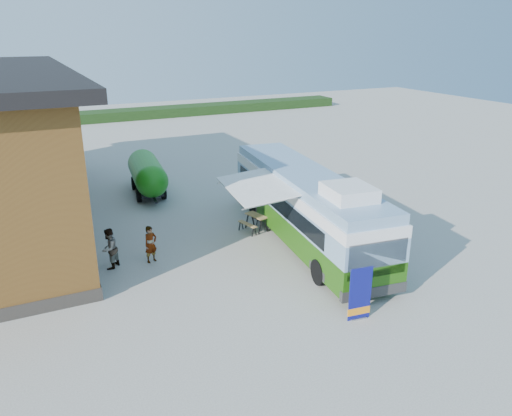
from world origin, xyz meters
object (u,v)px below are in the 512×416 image
picnic_table (256,219)px  person_a (151,244)px  banner (360,298)px  person_b (109,249)px  bus (305,204)px  slurry_tanker (147,173)px

picnic_table → person_a: (-5.46, -1.21, 0.21)m
person_a → banner: bearing=-75.3°
banner → person_b: (-6.78, 7.52, 0.07)m
bus → person_b: size_ratio=7.31×
banner → picnic_table: bearing=94.5°
picnic_table → person_a: size_ratio=1.01×
person_a → slurry_tanker: (2.17, 9.02, 0.50)m
bus → person_a: 7.02m
bus → banner: bearing=-98.4°
picnic_table → person_b: 7.20m
banner → picnic_table: banner is taller
banner → person_b: size_ratio=1.12×
bus → person_a: bearing=179.5°
person_a → person_b: person_b is taller
picnic_table → slurry_tanker: slurry_tanker is taller
person_a → slurry_tanker: bearing=56.4°
bus → slurry_tanker: size_ratio=2.06×
picnic_table → person_b: size_ratio=0.94×
bus → banner: (-1.76, -6.48, -1.02)m
banner → slurry_tanker: bearing=107.0°
banner → slurry_tanker: 16.66m
picnic_table → person_b: bearing=174.9°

